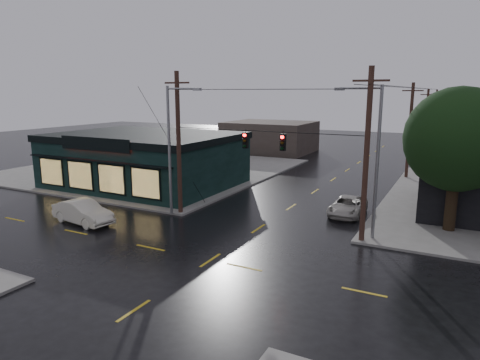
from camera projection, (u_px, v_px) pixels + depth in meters
The scene contains 15 objects.
ground_plane at pixel (210, 260), 22.63m from camera, with size 160.00×160.00×0.00m, color black.
sidewalk_nw at pixel (152, 169), 49.02m from camera, with size 28.00×28.00×0.15m, color slate.
pizza_shop at pixel (145, 159), 40.13m from camera, with size 16.30×12.34×4.90m.
corner_tree at pixel (458, 140), 25.99m from camera, with size 6.40×6.40×8.97m.
utility_pole_nw at pixel (181, 214), 31.21m from camera, with size 2.00×0.32×10.15m, color #311D15, non-canonical shape.
utility_pole_ne at pixel (361, 242), 25.34m from camera, with size 2.00×0.32×10.15m, color #311D15, non-canonical shape.
utility_pole_far_a at pixel (406, 178), 44.02m from camera, with size 2.00×0.32×9.65m, color #311D15, non-canonical shape.
utility_pole_far_b at pixel (423, 154), 61.40m from camera, with size 2.00×0.32×9.15m, color #311D15, non-canonical shape.
utility_pole_far_c at pixel (433, 140), 78.78m from camera, with size 2.00×0.32×9.15m, color #311D15, non-canonical shape.
span_signal_assembly at pixel (264, 141), 27.08m from camera, with size 13.00×0.48×1.23m.
streetlight_nw at pixel (172, 216), 30.74m from camera, with size 5.40×0.30×9.15m, color gray, non-canonical shape.
streetlight_ne at pixel (372, 240), 25.73m from camera, with size 5.40×0.30×9.15m, color gray, non-canonical shape.
bg_building_west at pixel (270, 137), 63.26m from camera, with size 12.00×10.00×4.40m, color #3D322C.
sedan_cream at pixel (83, 212), 28.83m from camera, with size 1.66×4.77×1.57m, color silver.
suv_silver at pixel (348, 206), 30.89m from camera, with size 2.15×4.65×1.29m, color #B2ADA4.
Camera 1 is at (11.21, -18.17, 8.76)m, focal length 32.00 mm.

